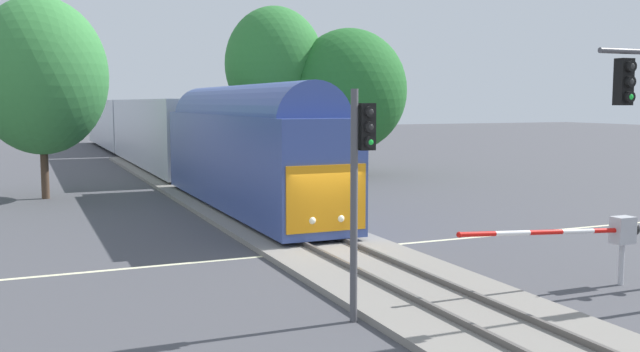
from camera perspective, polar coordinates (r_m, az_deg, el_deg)
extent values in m
plane|color=#47474C|center=(22.71, 0.59, -6.06)|extent=(220.00, 220.00, 0.00)
cube|color=beige|center=(22.71, 0.59, -6.05)|extent=(44.00, 0.20, 0.01)
cube|color=gray|center=(22.69, 0.59, -5.84)|extent=(4.40, 80.00, 0.18)
cube|color=#56514C|center=(22.38, -1.10, -5.58)|extent=(0.10, 80.00, 0.14)
cube|color=#56514C|center=(22.95, 2.24, -5.30)|extent=(0.10, 80.00, 0.14)
cube|color=#384C93|center=(30.60, -6.06, 1.33)|extent=(3.00, 17.49, 3.90)
cube|color=orange|center=(22.48, 0.53, -1.82)|extent=(2.76, 0.08, 2.15)
cylinder|color=#384C93|center=(30.51, -6.10, 4.76)|extent=(2.76, 15.74, 2.76)
sphere|color=#F4F2CC|center=(22.38, -0.64, -3.63)|extent=(0.24, 0.24, 0.24)
sphere|color=#F4F2CC|center=(22.78, 1.69, -3.46)|extent=(0.24, 0.24, 0.24)
cube|color=#B7BCC6|center=(51.23, -13.07, 3.48)|extent=(3.00, 23.17, 4.60)
cube|color=black|center=(51.50, -11.42, 3.86)|extent=(0.04, 20.85, 0.90)
cube|color=red|center=(51.57, -11.37, 2.25)|extent=(0.04, 21.32, 0.36)
cube|color=#B7BCC6|center=(75.03, -16.30, 4.15)|extent=(3.00, 23.17, 4.60)
cube|color=black|center=(75.22, -15.16, 4.42)|extent=(0.04, 20.85, 0.90)
cube|color=red|center=(75.27, -15.12, 3.31)|extent=(0.04, 21.32, 0.36)
cylinder|color=#B7B7BC|center=(20.05, 23.19, -6.57)|extent=(0.14, 0.14, 1.10)
cube|color=#B7B7BC|center=(19.88, 23.30, -4.04)|extent=(0.56, 0.40, 0.70)
sphere|color=black|center=(20.14, 23.99, -3.94)|extent=(0.36, 0.36, 0.36)
cylinder|color=red|center=(19.52, 22.28, -4.10)|extent=(1.01, 0.12, 0.17)
cylinder|color=white|center=(18.82, 20.12, -4.22)|extent=(1.01, 0.12, 0.17)
cylinder|color=red|center=(18.14, 17.80, -4.35)|extent=(1.01, 0.12, 0.17)
cylinder|color=white|center=(17.50, 15.30, -4.48)|extent=(1.01, 0.12, 0.17)
cylinder|color=red|center=(16.89, 12.62, -4.61)|extent=(1.01, 0.12, 0.17)
sphere|color=red|center=(16.60, 11.20, -4.68)|extent=(0.14, 0.14, 0.14)
cylinder|color=#4C4C51|center=(15.07, 2.77, -2.53)|extent=(0.16, 0.16, 5.03)
cube|color=black|center=(15.03, 3.76, 4.00)|extent=(0.34, 0.26, 1.00)
sphere|color=#262626|center=(14.89, 4.03, 5.21)|extent=(0.20, 0.20, 0.20)
cylinder|color=black|center=(14.86, 4.08, 5.21)|extent=(0.24, 0.10, 0.24)
sphere|color=#262626|center=(14.90, 4.02, 3.98)|extent=(0.20, 0.20, 0.20)
cylinder|color=black|center=(14.87, 4.07, 3.98)|extent=(0.24, 0.10, 0.24)
sphere|color=green|center=(14.91, 4.01, 2.75)|extent=(0.20, 0.20, 0.20)
cylinder|color=black|center=(14.89, 4.07, 2.75)|extent=(0.24, 0.10, 0.24)
cube|color=black|center=(16.54, 23.35, 7.01)|extent=(0.34, 0.26, 1.00)
sphere|color=#262626|center=(16.45, 23.78, 8.11)|extent=(0.20, 0.20, 0.20)
cylinder|color=black|center=(16.43, 23.85, 8.11)|extent=(0.24, 0.10, 0.24)
sphere|color=#262626|center=(16.44, 23.73, 7.00)|extent=(0.20, 0.20, 0.20)
cylinder|color=black|center=(16.42, 23.81, 7.00)|extent=(0.24, 0.10, 0.24)
sphere|color=green|center=(16.43, 23.68, 5.88)|extent=(0.20, 0.20, 0.20)
cylinder|color=black|center=(16.41, 23.76, 5.88)|extent=(0.24, 0.10, 0.24)
cylinder|color=#4C3828|center=(37.12, -21.38, 0.69)|extent=(0.38, 0.38, 3.14)
ellipsoid|color=#38843D|center=(37.00, -21.65, 7.54)|extent=(6.36, 6.36, 7.63)
cylinder|color=#4C3828|center=(46.41, -3.67, 2.85)|extent=(0.58, 0.58, 4.39)
ellipsoid|color=#2D7533|center=(46.41, -3.71, 9.01)|extent=(6.43, 6.43, 7.45)
cylinder|color=brown|center=(45.87, 2.34, 1.64)|extent=(0.61, 0.61, 2.51)
ellipsoid|color=#236628|center=(45.74, 2.36, 6.93)|extent=(7.45, 7.45, 7.92)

